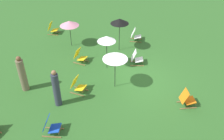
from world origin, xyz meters
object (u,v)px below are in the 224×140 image
(deckchair_6, at_px, (135,35))
(umbrella_2, at_px, (69,23))
(deckchair_5, at_px, (51,126))
(person_0, at_px, (56,89))
(deckchair_1, at_px, (136,58))
(deckchair_2, at_px, (80,56))
(deckchair_0, at_px, (187,99))
(deckchair_3, at_px, (52,29))
(umbrella_1, at_px, (120,21))
(umbrella_3, at_px, (107,39))
(umbrella_0, at_px, (115,57))
(person_1, at_px, (22,75))
(deckchair_8, at_px, (78,85))

(deckchair_6, bearing_deg, umbrella_2, 107.56)
(deckchair_5, xyz_separation_m, person_0, (1.62, 0.26, 0.50))
(deckchair_1, distance_m, deckchair_2, 3.12)
(deckchair_6, bearing_deg, deckchair_5, 161.61)
(deckchair_2, xyz_separation_m, umbrella_2, (1.77, 1.01, 1.11))
(deckchair_0, bearing_deg, umbrella_2, 40.38)
(deckchair_3, xyz_separation_m, deckchair_6, (-0.17, -5.57, 0.00))
(deckchair_1, xyz_separation_m, umbrella_1, (1.40, 1.12, 1.49))
(umbrella_2, height_order, umbrella_3, umbrella_3)
(deckchair_5, distance_m, person_0, 1.71)
(umbrella_0, bearing_deg, deckchair_3, 44.32)
(deckchair_2, xyz_separation_m, umbrella_1, (1.68, -1.99, 1.49))
(deckchair_2, distance_m, umbrella_3, 2.11)
(deckchair_1, bearing_deg, person_1, 112.68)
(deckchair_1, bearing_deg, umbrella_0, 149.97)
(umbrella_0, xyz_separation_m, umbrella_1, (3.56, 0.24, 0.16))
(person_1, bearing_deg, umbrella_0, -38.64)
(umbrella_3, distance_m, person_1, 4.39)
(deckchair_8, height_order, person_1, person_1)
(deckchair_1, height_order, umbrella_0, umbrella_0)
(deckchair_0, relative_size, umbrella_1, 0.43)
(deckchair_1, bearing_deg, deckchair_5, 143.71)
(umbrella_2, relative_size, person_1, 0.88)
(deckchair_0, relative_size, person_0, 0.47)
(umbrella_1, bearing_deg, deckchair_0, -141.48)
(deckchair_2, relative_size, deckchair_6, 1.03)
(deckchair_1, distance_m, deckchair_6, 2.74)
(umbrella_1, distance_m, person_1, 6.01)
(deckchair_0, relative_size, deckchair_1, 1.03)
(umbrella_2, bearing_deg, deckchair_0, -124.71)
(deckchair_8, bearing_deg, person_0, 160.84)
(deckchair_2, relative_size, deckchair_8, 1.01)
(deckchair_0, distance_m, umbrella_0, 3.65)
(deckchair_2, bearing_deg, deckchair_1, -69.51)
(deckchair_1, xyz_separation_m, deckchair_2, (-0.27, 3.11, 0.00))
(deckchair_3, distance_m, umbrella_0, 7.19)
(deckchair_8, xyz_separation_m, umbrella_1, (4.19, -1.44, 1.49))
(deckchair_1, xyz_separation_m, umbrella_3, (-0.58, 1.53, 1.37))
(deckchair_6, relative_size, umbrella_3, 0.44)
(umbrella_0, xyz_separation_m, umbrella_2, (3.65, 3.24, -0.22))
(deckchair_8, distance_m, person_0, 1.27)
(deckchair_2, distance_m, person_0, 3.54)
(deckchair_0, xyz_separation_m, deckchair_2, (2.75, 5.51, 0.00))
(deckchair_0, height_order, deckchair_3, same)
(umbrella_3, xyz_separation_m, person_0, (-3.19, 1.66, -0.88))
(umbrella_2, distance_m, umbrella_3, 3.33)
(umbrella_2, bearing_deg, deckchair_5, -170.23)
(deckchair_5, bearing_deg, deckchair_3, 15.22)
(deckchair_1, relative_size, umbrella_3, 0.44)
(deckchair_5, xyz_separation_m, umbrella_1, (6.80, -1.81, 1.49))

